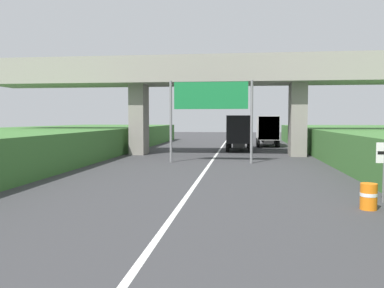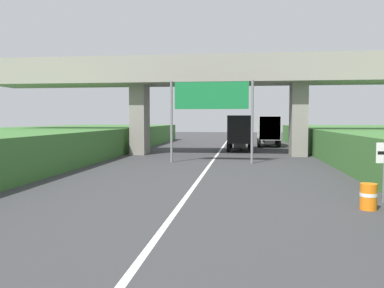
# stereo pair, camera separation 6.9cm
# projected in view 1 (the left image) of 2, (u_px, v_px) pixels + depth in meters

# --- Properties ---
(lane_centre_stripe) EXTENTS (0.20, 101.18, 0.01)m
(lane_centre_stripe) POSITION_uv_depth(u_px,v_px,m) (209.00, 165.00, 27.26)
(lane_centre_stripe) COLOR white
(lane_centre_stripe) RESTS_ON ground
(overpass_bridge) EXTENTS (40.00, 4.80, 8.30)m
(overpass_bridge) POSITION_uv_depth(u_px,v_px,m) (216.00, 81.00, 34.44)
(overpass_bridge) COLOR gray
(overpass_bridge) RESTS_ON ground
(overhead_highway_sign) EXTENTS (5.88, 0.18, 5.80)m
(overhead_highway_sign) POSITION_uv_depth(u_px,v_px,m) (211.00, 102.00, 28.22)
(overhead_highway_sign) COLOR slate
(overhead_highway_sign) RESTS_ON ground
(speed_limit_sign) EXTENTS (0.60, 0.08, 2.23)m
(speed_limit_sign) POSITION_uv_depth(u_px,v_px,m) (384.00, 163.00, 14.84)
(speed_limit_sign) COLOR slate
(speed_limit_sign) RESTS_ON ground
(truck_yellow) EXTENTS (2.44, 7.30, 3.44)m
(truck_yellow) POSITION_uv_depth(u_px,v_px,m) (267.00, 129.00, 46.24)
(truck_yellow) COLOR black
(truck_yellow) RESTS_ON ground
(truck_black) EXTENTS (2.44, 7.30, 3.44)m
(truck_black) POSITION_uv_depth(u_px,v_px,m) (239.00, 131.00, 39.99)
(truck_black) COLOR black
(truck_black) RESTS_ON ground
(construction_barrel_2) EXTENTS (0.57, 0.57, 0.90)m
(construction_barrel_2) POSITION_uv_depth(u_px,v_px,m) (369.00, 196.00, 13.73)
(construction_barrel_2) COLOR orange
(construction_barrel_2) RESTS_ON ground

